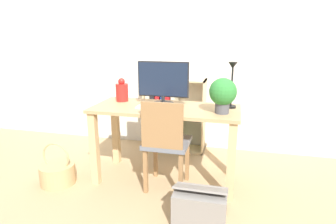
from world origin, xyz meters
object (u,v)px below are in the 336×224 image
at_px(monitor, 163,82).
at_px(keyboard, 158,108).
at_px(chair, 166,141).
at_px(desk_lamp, 232,80).
at_px(basket, 58,173).
at_px(potted_plant, 223,93).
at_px(bookshelf, 166,117).
at_px(vase, 122,91).
at_px(storage_box, 200,206).

relative_size(monitor, keyboard, 1.26).
bearing_deg(keyboard, chair, -47.99).
height_order(desk_lamp, basket, desk_lamp).
bearing_deg(basket, potted_plant, 8.78).
distance_m(monitor, chair, 0.58).
distance_m(keyboard, bookshelf, 0.95).
bearing_deg(chair, vase, 141.67).
bearing_deg(vase, bookshelf, 65.37).
bearing_deg(keyboard, basket, -164.94).
bearing_deg(basket, vase, 42.86).
bearing_deg(storage_box, potted_plant, 78.03).
bearing_deg(basket, monitor, 24.36).
bearing_deg(vase, basket, -137.14).
distance_m(monitor, desk_lamp, 0.65).
relative_size(keyboard, chair, 0.46).
relative_size(basket, storage_box, 1.02).
distance_m(keyboard, storage_box, 0.94).
relative_size(potted_plant, bookshelf, 0.34).
bearing_deg(desk_lamp, bookshelf, 137.31).
bearing_deg(keyboard, desk_lamp, 12.39).
relative_size(potted_plant, basket, 0.73).
height_order(monitor, chair, monitor).
relative_size(monitor, chair, 0.58).
relative_size(chair, storage_box, 2.12).
bearing_deg(vase, storage_box, -38.72).
height_order(chair, bookshelf, bookshelf).
relative_size(keyboard, storage_box, 0.98).
height_order(desk_lamp, potted_plant, desk_lamp).
xyz_separation_m(monitor, keyboard, (-0.01, -0.18, -0.22)).
bearing_deg(keyboard, bookshelf, 99.04).
bearing_deg(monitor, chair, -71.41).
xyz_separation_m(vase, chair, (0.54, -0.33, -0.37)).
relative_size(desk_lamp, bookshelf, 0.48).
height_order(monitor, vase, monitor).
height_order(chair, storage_box, chair).
bearing_deg(bookshelf, keyboard, -80.96).
bearing_deg(keyboard, potted_plant, -1.79).
relative_size(potted_plant, chair, 0.35).
bearing_deg(vase, desk_lamp, -3.82).
xyz_separation_m(desk_lamp, basket, (-1.60, -0.40, -0.90)).
bearing_deg(chair, basket, -179.44).
relative_size(vase, desk_lamp, 0.55).
bearing_deg(monitor, desk_lamp, -2.99).
bearing_deg(bookshelf, storage_box, -66.11).
bearing_deg(potted_plant, monitor, 161.34).
bearing_deg(bookshelf, potted_plant, -50.93).
relative_size(monitor, storage_box, 1.23).
height_order(desk_lamp, chair, desk_lamp).
bearing_deg(potted_plant, keyboard, 178.21).
relative_size(keyboard, desk_lamp, 0.93).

